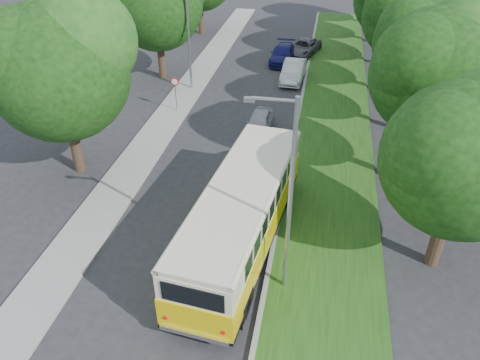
% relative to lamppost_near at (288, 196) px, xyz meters
% --- Properties ---
extents(ground, '(120.00, 120.00, 0.00)m').
position_rel_lamppost_near_xyz_m(ground, '(-4.21, 2.50, -4.37)').
color(ground, '#2A2A2D').
rests_on(ground, ground).
extents(curb, '(0.20, 70.00, 0.15)m').
position_rel_lamppost_near_xyz_m(curb, '(-0.61, 7.50, -4.29)').
color(curb, gray).
rests_on(curb, ground).
extents(grass_verge, '(4.50, 70.00, 0.13)m').
position_rel_lamppost_near_xyz_m(grass_verge, '(1.74, 7.50, -4.30)').
color(grass_verge, '#1F4612').
rests_on(grass_verge, ground).
extents(sidewalk, '(2.20, 70.00, 0.12)m').
position_rel_lamppost_near_xyz_m(sidewalk, '(-9.01, 7.50, -4.31)').
color(sidewalk, gray).
rests_on(sidewalk, ground).
extents(treeline, '(24.27, 41.91, 9.46)m').
position_rel_lamppost_near_xyz_m(treeline, '(-1.06, 20.49, 1.56)').
color(treeline, '#332319').
rests_on(treeline, ground).
extents(lamppost_near, '(1.71, 0.16, 8.00)m').
position_rel_lamppost_near_xyz_m(lamppost_near, '(0.00, 0.00, 0.00)').
color(lamppost_near, gray).
rests_on(lamppost_near, ground).
extents(lamppost_far, '(1.71, 0.16, 7.50)m').
position_rel_lamppost_near_xyz_m(lamppost_far, '(-8.91, 18.50, -0.25)').
color(lamppost_far, gray).
rests_on(lamppost_far, ground).
extents(warning_sign, '(0.56, 0.10, 2.50)m').
position_rel_lamppost_near_xyz_m(warning_sign, '(-8.71, 14.48, -2.66)').
color(warning_sign, gray).
rests_on(warning_sign, ground).
extents(vintage_bus, '(3.98, 11.09, 3.22)m').
position_rel_lamppost_near_xyz_m(vintage_bus, '(-1.97, 2.01, -2.76)').
color(vintage_bus, yellow).
rests_on(vintage_bus, ground).
extents(car_silver, '(1.60, 3.68, 1.24)m').
position_rel_lamppost_near_xyz_m(car_silver, '(-2.85, 12.70, -3.75)').
color(car_silver, '#B1B0B5').
rests_on(car_silver, ground).
extents(car_white, '(1.76, 4.52, 1.47)m').
position_rel_lamppost_near_xyz_m(car_white, '(-1.57, 21.65, -3.64)').
color(car_white, silver).
rests_on(car_white, ground).
extents(car_blue, '(1.98, 4.66, 1.34)m').
position_rel_lamppost_near_xyz_m(car_blue, '(-2.83, 25.64, -3.70)').
color(car_blue, navy).
rests_on(car_blue, ground).
extents(car_grey, '(3.18, 4.89, 1.25)m').
position_rel_lamppost_near_xyz_m(car_grey, '(-1.21, 27.95, -3.74)').
color(car_grey, '#4F5056').
rests_on(car_grey, ground).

